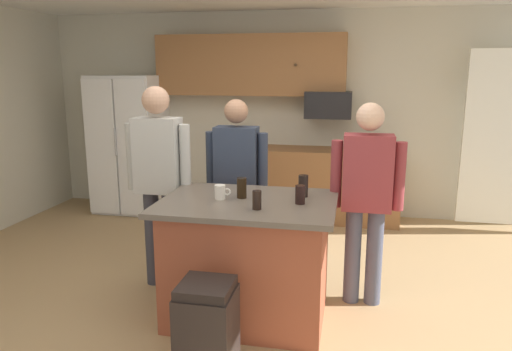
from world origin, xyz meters
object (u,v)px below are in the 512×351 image
microwave_over_range (328,105)px  tumbler_amber (257,200)px  glass_stout_tall (300,195)px  glass_dark_ale (242,188)px  kitchen_island (248,259)px  trash_bin (207,329)px  mug_blue_stoneware (220,192)px  glass_short_whisky (303,186)px  refrigerator (130,144)px  person_host_foreground (237,176)px  person_guest_left (367,192)px  person_elder_center (159,173)px

microwave_over_range → tumbler_amber: size_ratio=4.22×
glass_stout_tall → glass_dark_ale: bearing=170.6°
kitchen_island → trash_bin: 0.78m
mug_blue_stoneware → trash_bin: size_ratio=0.20×
glass_short_whisky → refrigerator: bearing=137.7°
refrigerator → glass_stout_tall: refrigerator is taller
microwave_over_range → tumbler_amber: (-0.31, -2.86, -0.46)m
tumbler_amber → glass_stout_tall: size_ratio=0.98×
mug_blue_stoneware → glass_dark_ale: bearing=24.0°
person_host_foreground → trash_bin: bearing=-12.5°
person_guest_left → mug_blue_stoneware: bearing=-4.5°
glass_stout_tall → microwave_over_range: bearing=89.2°
tumbler_amber → mug_blue_stoneware: (-0.32, 0.21, -0.01)m
kitchen_island → trash_bin: bearing=-96.9°
person_elder_center → person_host_foreground: (0.59, 0.39, -0.08)m
person_guest_left → person_host_foreground: (-1.14, 0.38, -0.01)m
person_elder_center → mug_blue_stoneware: size_ratio=14.10×
microwave_over_range → glass_dark_ale: size_ratio=3.66×
microwave_over_range → mug_blue_stoneware: 2.76m
person_guest_left → person_elder_center: 1.73m
person_guest_left → refrigerator: bearing=-60.5°
refrigerator → glass_short_whisky: size_ratio=10.87×
trash_bin → microwave_over_range: bearing=81.4°
microwave_over_range → kitchen_island: microwave_over_range is taller
person_host_foreground → glass_stout_tall: size_ratio=11.97×
microwave_over_range → mug_blue_stoneware: size_ratio=4.54×
microwave_over_range → glass_stout_tall: (-0.04, -2.66, -0.46)m
glass_short_whisky → person_host_foreground: bearing=138.0°
person_host_foreground → glass_dark_ale: 0.77m
microwave_over_range → refrigerator: bearing=-177.4°
person_host_foreground → tumbler_amber: 1.08m
glass_short_whisky → glass_dark_ale: (-0.45, -0.13, -0.01)m
person_elder_center → glass_dark_ale: person_elder_center is taller
person_elder_center → tumbler_amber: bearing=-7.0°
microwave_over_range → kitchen_island: bearing=-99.1°
refrigerator → trash_bin: refrigerator is taller
glass_dark_ale → trash_bin: size_ratio=0.25×
microwave_over_range → glass_stout_tall: microwave_over_range is taller
person_guest_left → person_elder_center: (-1.73, -0.01, 0.07)m
kitchen_island → person_guest_left: size_ratio=0.79×
microwave_over_range → glass_stout_tall: bearing=-90.8°
person_guest_left → glass_short_whisky: bearing=-1.0°
person_elder_center → glass_dark_ale: 0.87m
person_guest_left → tumbler_amber: 0.98m
glass_dark_ale → mug_blue_stoneware: 0.16m
glass_dark_ale → mug_blue_stoneware: bearing=-156.0°
microwave_over_range → person_guest_left: person_guest_left is taller
person_guest_left → trash_bin: (-0.95, -1.17, -0.63)m
glass_dark_ale → kitchen_island: bearing=-46.6°
mug_blue_stoneware → trash_bin: (0.12, -0.76, -0.68)m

